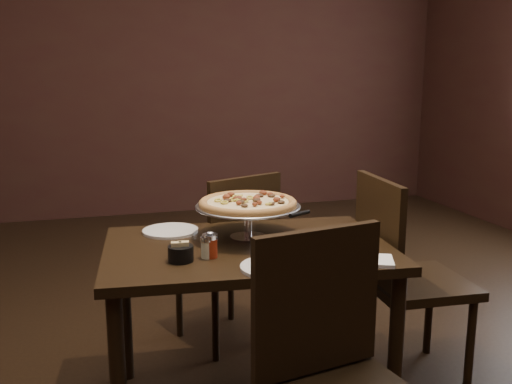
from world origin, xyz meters
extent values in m
cube|color=black|center=(0.00, 3.51, 1.40)|extent=(6.00, 0.02, 2.80)
cube|color=black|center=(0.01, -0.03, 0.69)|extent=(1.20, 0.86, 0.04)
cylinder|color=black|center=(-0.53, -0.30, 0.33)|extent=(0.06, 0.06, 0.67)
cylinder|color=black|center=(0.48, -0.40, 0.33)|extent=(0.06, 0.06, 0.67)
cylinder|color=black|center=(-0.47, 0.34, 0.33)|extent=(0.06, 0.06, 0.67)
cylinder|color=black|center=(0.55, 0.24, 0.33)|extent=(0.06, 0.06, 0.67)
cylinder|color=silver|center=(0.04, 0.07, 0.71)|extent=(0.15, 0.15, 0.01)
cylinder|color=silver|center=(0.04, 0.07, 0.77)|extent=(0.03, 0.03, 0.12)
cylinder|color=silver|center=(0.04, 0.07, 0.83)|extent=(0.11, 0.11, 0.01)
cylinder|color=#ACADB2|center=(0.04, 0.07, 0.84)|extent=(0.43, 0.43, 0.01)
torus|color=#ACADB2|center=(0.04, 0.07, 0.84)|extent=(0.44, 0.44, 0.01)
cylinder|color=brown|center=(0.04, 0.07, 0.85)|extent=(0.39, 0.39, 0.01)
torus|color=brown|center=(0.04, 0.07, 0.85)|extent=(0.41, 0.41, 0.03)
cylinder|color=tan|center=(0.04, 0.07, 0.86)|extent=(0.34, 0.34, 0.01)
cylinder|color=beige|center=(-0.18, -0.14, 0.74)|extent=(0.05, 0.05, 0.07)
cylinder|color=silver|center=(-0.18, -0.14, 0.78)|extent=(0.05, 0.05, 0.02)
ellipsoid|color=silver|center=(-0.18, -0.14, 0.79)|extent=(0.03, 0.03, 0.01)
cylinder|color=maroon|center=(-0.17, -0.14, 0.74)|extent=(0.05, 0.05, 0.07)
cylinder|color=silver|center=(-0.17, -0.14, 0.79)|extent=(0.06, 0.06, 0.02)
ellipsoid|color=silver|center=(-0.17, -0.14, 0.80)|extent=(0.03, 0.03, 0.01)
cylinder|color=black|center=(-0.28, -0.15, 0.73)|extent=(0.09, 0.09, 0.06)
cube|color=#D4B87A|center=(-0.29, -0.15, 0.75)|extent=(0.04, 0.03, 0.06)
cube|color=#D4B87A|center=(-0.27, -0.15, 0.75)|extent=(0.04, 0.03, 0.06)
cube|color=white|center=(0.40, -0.36, 0.71)|extent=(0.17, 0.17, 0.01)
cylinder|color=white|center=(-0.26, 0.25, 0.71)|extent=(0.24, 0.24, 0.01)
cylinder|color=white|center=(0.03, -0.33, 0.71)|extent=(0.25, 0.25, 0.01)
cone|color=silver|center=(0.18, -0.14, 0.85)|extent=(0.14, 0.14, 0.00)
cylinder|color=black|center=(0.18, -0.14, 0.85)|extent=(0.11, 0.07, 0.02)
cube|color=black|center=(0.05, 0.60, 0.43)|extent=(0.55, 0.55, 0.04)
cube|color=black|center=(0.12, 0.43, 0.68)|extent=(0.40, 0.19, 0.44)
cylinder|color=black|center=(0.15, 0.83, 0.20)|extent=(0.04, 0.04, 0.41)
cylinder|color=black|center=(-0.17, 0.70, 0.20)|extent=(0.04, 0.04, 0.41)
cylinder|color=black|center=(0.27, 0.51, 0.20)|extent=(0.04, 0.04, 0.41)
cylinder|color=black|center=(-0.04, 0.38, 0.20)|extent=(0.04, 0.04, 0.41)
cube|color=black|center=(0.06, -0.63, 0.70)|extent=(0.43, 0.11, 0.45)
cube|color=black|center=(0.81, 0.00, 0.45)|extent=(0.46, 0.46, 0.04)
cube|color=black|center=(0.61, 0.01, 0.71)|extent=(0.06, 0.44, 0.46)
cylinder|color=black|center=(0.97, -0.19, 0.21)|extent=(0.04, 0.04, 0.43)
cylinder|color=black|center=(1.00, 0.16, 0.21)|extent=(0.04, 0.04, 0.43)
cylinder|color=black|center=(0.62, -0.17, 0.21)|extent=(0.04, 0.04, 0.43)
cylinder|color=black|center=(0.64, 0.18, 0.21)|extent=(0.04, 0.04, 0.43)
camera|label=1|loc=(-0.57, -2.14, 1.38)|focal=40.00mm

